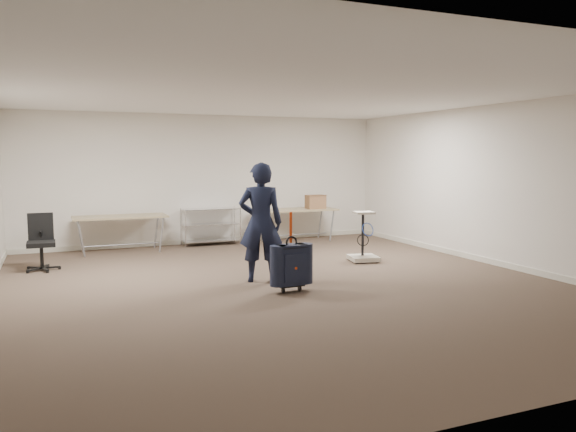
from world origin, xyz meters
name	(u,v)px	position (x,y,z in m)	size (l,w,h in m)	color
ground	(285,285)	(0.00, 0.00, 0.00)	(9.00, 9.00, 0.00)	#46362A
room_shell	(254,265)	(0.00, 1.38, 0.05)	(8.00, 9.00, 9.00)	white
folding_table_left	(120,218)	(-1.90, 3.95, 0.68)	(1.80, 0.75, 0.73)	#95825B
folding_table_right	(296,211)	(1.90, 3.95, 0.68)	(1.80, 0.75, 0.73)	#95825B
wire_shelf	(211,225)	(0.00, 4.20, 0.44)	(1.22, 0.47, 0.80)	silver
person	(261,223)	(-0.23, 0.39, 0.90)	(0.66, 0.43, 1.81)	black
suitcase	(291,265)	(-0.07, -0.40, 0.38)	(0.43, 0.27, 1.13)	black
office_chair	(42,253)	(-3.32, 2.62, 0.29)	(0.58, 0.58, 0.95)	black
equipment_cart	(364,248)	(2.06, 1.24, 0.24)	(0.58, 0.58, 0.91)	beige
cardboard_box	(315,202)	(2.34, 3.87, 0.88)	(0.41, 0.31, 0.31)	#997647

